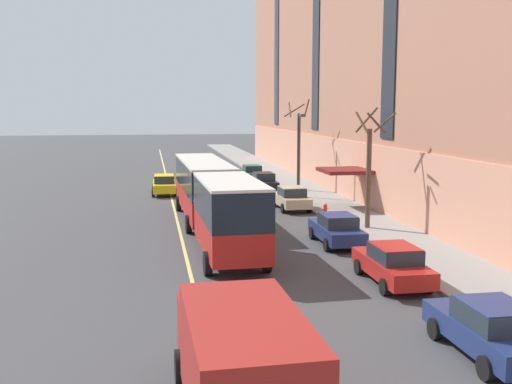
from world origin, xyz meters
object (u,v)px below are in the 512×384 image
Objects in this scene: street_tree_mid_block at (369,167)px; parked_car_navy_3 at (337,229)px; parked_car_black_4 at (263,182)px; city_bus at (212,195)px; parked_car_green_0 at (252,173)px; fire_hydrant at (325,208)px; parked_car_red_6 at (393,264)px; street_tree_far_uptown at (298,145)px; street_lamp at (299,145)px; parked_car_champagne_1 at (291,198)px; taxi_cab at (164,184)px; parked_car_navy_2 at (491,329)px; box_truck at (239,360)px.

parked_car_navy_3 is at bearing -131.79° from street_tree_mid_block.
parked_car_navy_3 is 0.96× the size of parked_car_black_4.
street_tree_mid_block is at bearing -3.18° from city_bus.
parked_car_green_0 and parked_car_navy_3 have the same top height.
city_bus is at bearing -151.10° from fire_hydrant.
city_bus is at bearing 119.52° from parked_car_red_6.
parked_car_green_0 is 8.26m from street_tree_far_uptown.
city_bus is 7.04m from parked_car_navy_3.
street_tree_far_uptown is 1.18× the size of street_lamp.
parked_car_green_0 is at bearing 89.84° from parked_car_red_6.
fire_hydrant is (1.59, -18.42, -0.29)m from parked_car_green_0.
taxi_cab is (-8.23, 8.85, 0.00)m from parked_car_champagne_1.
taxi_cab is at bearing -140.10° from parked_car_green_0.
parked_car_green_0 is 0.97× the size of parked_car_navy_2.
street_lamp is (-0.98, 12.03, 0.48)m from street_tree_mid_block.
street_tree_mid_block is at bearing -80.15° from parked_car_black_4.
parked_car_navy_3 is 5.08m from street_tree_mid_block.
parked_car_navy_2 is 33.12m from street_tree_far_uptown.
city_bus is at bearing 148.03° from parked_car_navy_3.
box_truck is (-7.54, -42.82, 0.85)m from parked_car_green_0.
parked_car_red_6 is at bearing -89.78° from parked_car_black_4.
street_tree_far_uptown reaches higher than parked_car_champagne_1.
parked_car_green_0 is 10.71m from taxi_cab.
parked_car_green_0 is 0.59× the size of street_tree_far_uptown.
parked_car_green_0 is at bearing 89.63° from parked_car_navy_3.
parked_car_red_6 is 10.75m from street_tree_mid_block.
fire_hydrant is at bearing 69.49° from box_truck.
parked_car_black_4 is at bearing 69.90° from city_bus.
street_lamp is at bearing -66.96° from parked_car_black_4.
parked_car_navy_2 is 6.15× the size of fire_hydrant.
parked_car_navy_3 is 19.63m from parked_car_black_4.
parked_car_navy_2 is 17.46m from street_tree_mid_block.
fire_hydrant is (9.13, 24.39, -1.14)m from box_truck.
city_bus reaches higher than fire_hydrant.
street_tree_mid_block is (10.88, -16.24, 2.76)m from taxi_cab.
parked_car_green_0 is at bearing 98.66° from street_lamp.
parked_car_navy_3 is at bearing -90.99° from parked_car_champagne_1.
parked_car_navy_3 is at bearing -31.97° from city_bus.
city_bus is 9.28m from parked_car_champagne_1.
street_lamp is 8.15m from fire_hydrant.
street_tree_mid_block reaches higher than street_lamp.
parked_car_red_6 is (-0.09, -33.13, 0.00)m from parked_car_green_0.
street_tree_far_uptown is at bearing 84.05° from parked_car_red_6.
parked_car_green_0 is 33.13m from parked_car_red_6.
fire_hydrant is at bearing 85.29° from parked_car_navy_2.
parked_car_black_4 is at bearing 1.49° from taxi_cab.
parked_car_green_0 and parked_car_black_4 have the same top height.
city_bus is 15.97m from taxi_cab.
parked_car_navy_2 is 0.97× the size of parked_car_red_6.
street_tree_mid_block reaches higher than parked_car_champagne_1.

